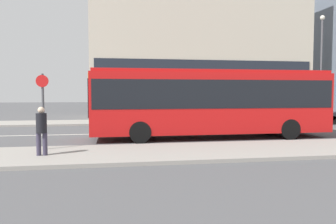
{
  "coord_description": "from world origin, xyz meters",
  "views": [
    {
      "loc": [
        -1.54,
        -17.68,
        2.2
      ],
      "look_at": [
        1.06,
        -2.05,
        1.26
      ],
      "focal_mm": 35.0,
      "sensor_mm": 36.0,
      "label": 1
    }
  ],
  "objects_px": {
    "bus_stop_sign": "(43,105)",
    "pedestrian_near_stop": "(41,128)",
    "street_lamp": "(321,57)",
    "parked_car_0": "(306,114)",
    "city_bus": "(210,99)"
  },
  "relations": [
    {
      "from": "city_bus",
      "to": "pedestrian_near_stop",
      "type": "xyz_separation_m",
      "value": [
        -6.99,
        -4.07,
        -0.84
      ]
    },
    {
      "from": "pedestrian_near_stop",
      "to": "bus_stop_sign",
      "type": "xyz_separation_m",
      "value": [
        -0.18,
        1.18,
        0.7
      ]
    },
    {
      "from": "street_lamp",
      "to": "bus_stop_sign",
      "type": "bearing_deg",
      "value": -149.59
    },
    {
      "from": "city_bus",
      "to": "bus_stop_sign",
      "type": "relative_size",
      "value": 4.14
    },
    {
      "from": "street_lamp",
      "to": "pedestrian_near_stop",
      "type": "bearing_deg",
      "value": -146.7
    },
    {
      "from": "bus_stop_sign",
      "to": "pedestrian_near_stop",
      "type": "bearing_deg",
      "value": -81.4
    },
    {
      "from": "parked_car_0",
      "to": "bus_stop_sign",
      "type": "distance_m",
      "value": 18.3
    },
    {
      "from": "bus_stop_sign",
      "to": "street_lamp",
      "type": "height_order",
      "value": "street_lamp"
    },
    {
      "from": "street_lamp",
      "to": "city_bus",
      "type": "bearing_deg",
      "value": -144.89
    },
    {
      "from": "parked_car_0",
      "to": "street_lamp",
      "type": "xyz_separation_m",
      "value": [
        2.48,
        2.08,
        4.28
      ]
    },
    {
      "from": "city_bus",
      "to": "bus_stop_sign",
      "type": "bearing_deg",
      "value": -162.4
    },
    {
      "from": "city_bus",
      "to": "parked_car_0",
      "type": "height_order",
      "value": "city_bus"
    },
    {
      "from": "parked_car_0",
      "to": "pedestrian_near_stop",
      "type": "relative_size",
      "value": 2.85
    },
    {
      "from": "pedestrian_near_stop",
      "to": "parked_car_0",
      "type": "bearing_deg",
      "value": 30.59
    },
    {
      "from": "bus_stop_sign",
      "to": "city_bus",
      "type": "bearing_deg",
      "value": 21.97
    }
  ]
}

